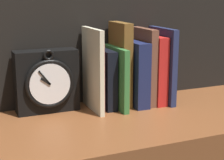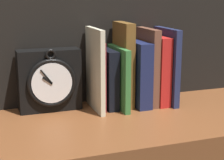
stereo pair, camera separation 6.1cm
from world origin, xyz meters
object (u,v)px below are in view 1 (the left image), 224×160
book_slot2_black (105,79)px  book_slot4_brown (120,64)px  book_slot3_green (116,78)px  book_slot7_red (153,69)px  book_slot0_cream (93,70)px  book_slot5_navy (134,73)px  book_slot8_navy (162,65)px  clock (47,81)px  book_slot6_brown (144,66)px  book_slot1_maroon (96,75)px

book_slot2_black → book_slot4_brown: bearing=3.0°
book_slot3_green → book_slot7_red: 0.13m
book_slot0_cream → book_slot5_navy: bearing=1.8°
book_slot3_green → book_slot5_navy: size_ratio=0.94×
book_slot7_red → book_slot8_navy: 0.03m
book_slot0_cream → book_slot7_red: book_slot0_cream is taller
clock → book_slot6_brown: 0.30m
book_slot0_cream → book_slot4_brown: (0.10, 0.02, 0.01)m
book_slot0_cream → book_slot7_red: (0.20, 0.01, -0.02)m
book_slot8_navy → clock: bearing=173.7°
clock → book_slot0_cream: (0.13, -0.04, 0.03)m
book_slot5_navy → book_slot6_brown: size_ratio=0.84×
book_slot3_green → book_slot7_red: book_slot7_red is taller
book_slot8_navy → book_slot5_navy: bearing=176.5°
book_slot3_green → book_slot4_brown: book_slot4_brown is taller
book_slot1_maroon → book_slot8_navy: book_slot8_navy is taller
book_slot8_navy → book_slot1_maroon: bearing=175.5°
book_slot6_brown → book_slot1_maroon: bearing=177.2°
clock → book_slot5_navy: book_slot5_navy is taller
book_slot0_cream → book_slot6_brown: 0.17m
book_slot3_green → book_slot6_brown: (0.10, 0.01, 0.03)m
book_slot3_green → book_slot6_brown: size_ratio=0.79×
book_slot0_cream → book_slot2_black: 0.06m
book_slot0_cream → book_slot3_green: 0.08m
book_slot1_maroon → book_slot2_black: book_slot1_maroon is taller
book_slot5_navy → book_slot7_red: 0.07m
book_slot2_black → clock: bearing=171.8°
book_slot2_black → book_slot7_red: (0.16, -0.01, 0.02)m
clock → book_slot4_brown: bearing=-5.6°
book_slot6_brown → book_slot8_navy: 0.06m
book_slot6_brown → book_slot5_navy: bearing=-174.2°
book_slot5_navy → book_slot0_cream: bearing=-178.2°
book_slot6_brown → book_slot8_navy: (0.06, -0.01, -0.00)m
book_slot5_navy → book_slot7_red: bearing=0.9°
book_slot0_cream → book_slot3_green: (0.07, -0.00, -0.03)m
book_slot5_navy → book_slot7_red: (0.07, 0.00, 0.01)m
book_slot5_navy → book_slot7_red: size_ratio=0.94×
book_slot4_brown → book_slot5_navy: bearing=-16.2°
book_slot2_black → book_slot3_green: (0.03, -0.02, 0.00)m
book_slot3_green → book_slot1_maroon: bearing=161.3°
book_slot2_black → book_slot5_navy: (0.09, -0.01, 0.01)m
book_slot1_maroon → book_slot3_green: book_slot1_maroon is taller
book_slot1_maroon → book_slot6_brown: book_slot6_brown is taller
book_slot1_maroon → book_slot3_green: (0.06, -0.02, -0.01)m
book_slot0_cream → book_slot2_black: book_slot0_cream is taller
book_slot5_navy → book_slot8_navy: book_slot8_navy is taller
book_slot3_green → book_slot8_navy: book_slot8_navy is taller
book_slot2_black → book_slot7_red: 0.16m
book_slot0_cream → book_slot6_brown: size_ratio=1.03×
book_slot7_red → book_slot8_navy: size_ratio=0.90×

